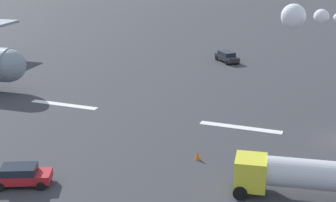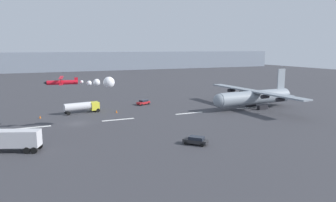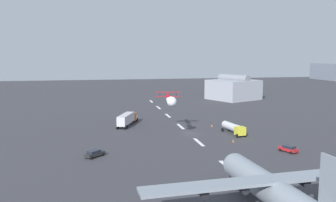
% 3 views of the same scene
% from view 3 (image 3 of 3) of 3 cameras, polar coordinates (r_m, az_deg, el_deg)
% --- Properties ---
extents(ground_plane, '(440.00, 440.00, 0.00)m').
position_cam_3_polar(ground_plane, '(96.71, 3.44, -5.37)').
color(ground_plane, '#38383D').
rests_on(ground_plane, ground).
extents(runway_stripe_0, '(8.00, 0.90, 0.01)m').
position_cam_3_polar(runway_stripe_0, '(163.04, -2.77, -0.06)').
color(runway_stripe_0, white).
rests_on(runway_stripe_0, ground).
extents(runway_stripe_1, '(8.00, 0.90, 0.01)m').
position_cam_3_polar(runway_stripe_1, '(143.86, -1.58, -1.08)').
color(runway_stripe_1, white).
rests_on(runway_stripe_1, ground).
extents(runway_stripe_2, '(8.00, 0.90, 0.01)m').
position_cam_3_polar(runway_stripe_2, '(124.83, -0.03, -2.41)').
color(runway_stripe_2, white).
rests_on(runway_stripe_2, ground).
extents(runway_stripe_3, '(8.00, 0.90, 0.01)m').
position_cam_3_polar(runway_stripe_3, '(106.00, 2.08, -4.21)').
color(runway_stripe_3, white).
rests_on(runway_stripe_3, ground).
extents(runway_stripe_4, '(8.00, 0.90, 0.01)m').
position_cam_3_polar(runway_stripe_4, '(87.54, 5.10, -6.77)').
color(runway_stripe_4, white).
rests_on(runway_stripe_4, ground).
extents(runway_stripe_5, '(8.00, 0.90, 0.01)m').
position_cam_3_polar(runway_stripe_5, '(69.71, 9.78, -10.63)').
color(runway_stripe_5, white).
rests_on(runway_stripe_5, ground).
extents(cargo_transport_plane, '(26.42, 37.23, 11.24)m').
position_cam_3_polar(cargo_transport_plane, '(51.36, 16.42, -13.54)').
color(cargo_transport_plane, gray).
rests_on(cargo_transport_plane, ground).
extents(stunt_biplane_red, '(14.64, 6.95, 2.64)m').
position_cam_3_polar(stunt_biplane_red, '(90.52, 0.38, 0.25)').
color(stunt_biplane_red, red).
extents(semi_truck_orange, '(14.49, 7.88, 3.70)m').
position_cam_3_polar(semi_truck_orange, '(108.03, -6.74, -2.89)').
color(semi_truck_orange, silver).
rests_on(semi_truck_orange, ground).
extents(fuel_tanker_truck, '(9.59, 4.01, 2.90)m').
position_cam_3_polar(fuel_tanker_truck, '(97.29, 10.74, -4.36)').
color(fuel_tanker_truck, yellow).
rests_on(fuel_tanker_truck, ground).
extents(followme_car_yellow, '(4.33, 4.49, 1.52)m').
position_cam_3_polar(followme_car_yellow, '(76.38, -12.03, -8.43)').
color(followme_car_yellow, '#262628').
rests_on(followme_car_yellow, ground).
extents(airport_staff_sedan, '(4.54, 3.32, 1.52)m').
position_cam_3_polar(airport_staff_sedan, '(82.94, 19.22, -7.41)').
color(airport_staff_sedan, '#B21E23').
rests_on(airport_staff_sedan, ground).
extents(hangar_building, '(25.98, 26.80, 12.23)m').
position_cam_3_polar(hangar_building, '(173.15, 10.72, 1.96)').
color(hangar_building, '#9EA3AD').
rests_on(hangar_building, ground).
extents(traffic_cone_near, '(0.44, 0.44, 0.75)m').
position_cam_3_polar(traffic_cone_near, '(106.57, 7.24, -4.00)').
color(traffic_cone_near, orange).
rests_on(traffic_cone_near, ground).
extents(traffic_cone_far, '(0.44, 0.44, 0.75)m').
position_cam_3_polar(traffic_cone_far, '(88.60, 10.70, -6.45)').
color(traffic_cone_far, orange).
rests_on(traffic_cone_far, ground).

